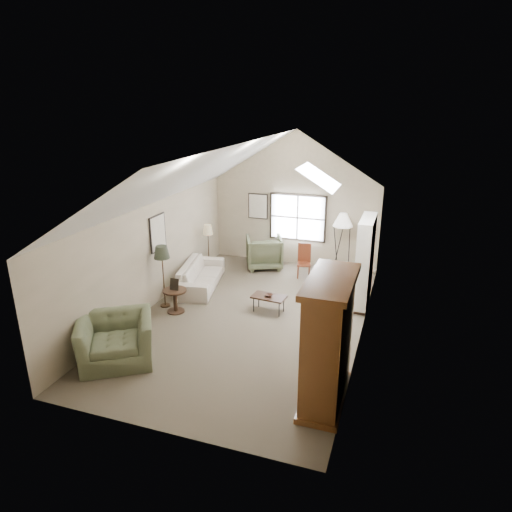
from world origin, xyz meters
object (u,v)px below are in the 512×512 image
(armchair_far, at_px, (264,252))
(armoire, at_px, (328,342))
(side_chair, at_px, (304,261))
(armchair_near, at_px, (116,340))
(side_table, at_px, (175,301))
(coffee_table, at_px, (269,304))
(sofa, at_px, (201,275))

(armchair_far, bearing_deg, armoire, 93.30)
(side_chair, bearing_deg, armchair_near, -125.17)
(armchair_near, distance_m, side_table, 2.27)
(armchair_near, relative_size, coffee_table, 1.74)
(armchair_near, height_order, armchair_far, armchair_far)
(armchair_near, distance_m, coffee_table, 3.68)
(armchair_far, bearing_deg, coffee_table, 86.19)
(armchair_far, height_order, side_chair, side_chair)
(sofa, distance_m, armchair_far, 2.28)
(armoire, relative_size, sofa, 0.97)
(coffee_table, height_order, side_chair, side_chair)
(armchair_near, height_order, coffee_table, armchair_near)
(coffee_table, xyz_separation_m, side_chair, (0.27, 2.45, 0.28))
(armoire, distance_m, side_chair, 5.60)
(sofa, bearing_deg, side_table, 171.83)
(side_chair, bearing_deg, armoire, -84.32)
(armoire, xyz_separation_m, armchair_far, (-2.92, 5.72, -0.62))
(coffee_table, bearing_deg, side_table, -161.17)
(coffee_table, xyz_separation_m, side_table, (-2.09, -0.71, 0.08))
(sofa, relative_size, side_chair, 2.36)
(coffee_table, bearing_deg, armchair_far, 109.89)
(armchair_near, xyz_separation_m, coffee_table, (2.14, 2.98, -0.25))
(armchair_near, height_order, side_chair, side_chair)
(armchair_far, xyz_separation_m, side_chair, (1.30, -0.39, 0.00))
(sofa, xyz_separation_m, armchair_far, (1.16, 1.96, 0.15))
(armchair_far, height_order, side_table, armchair_far)
(armchair_far, bearing_deg, side_table, 49.66)
(sofa, bearing_deg, armoire, -144.43)
(armchair_near, relative_size, side_chair, 1.44)
(armoire, xyz_separation_m, side_table, (-3.98, 2.16, -0.82))
(armoire, distance_m, armchair_near, 4.08)
(coffee_table, distance_m, side_table, 2.21)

